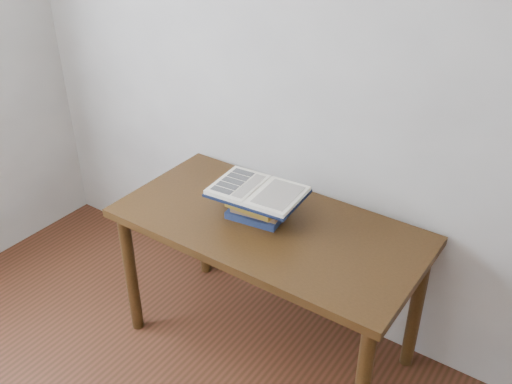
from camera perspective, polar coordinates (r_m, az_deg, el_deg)
The scene contains 3 objects.
desk at distance 2.55m, azimuth 1.25°, elevation -4.92°, with size 1.36×0.68×0.73m.
book_stack at distance 2.50m, azimuth 0.15°, elevation -1.38°, with size 0.26×0.21×0.12m.
open_book at distance 2.45m, azimuth 0.17°, elevation 0.07°, with size 0.41×0.30×0.03m.
Camera 1 is at (1.15, -0.35, 2.13)m, focal length 40.00 mm.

